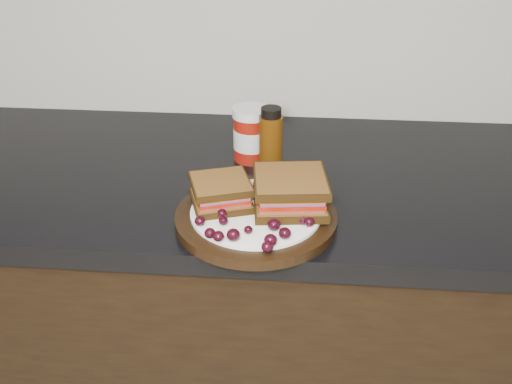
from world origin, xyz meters
TOP-DOWN VIEW (x-y plane):
  - base_cabinets at (0.00, 1.70)m, footprint 3.96×0.58m
  - countertop at (0.00, 1.70)m, footprint 3.98×0.60m
  - plate at (0.27, 1.51)m, footprint 0.28×0.28m
  - sandwich_left at (0.21, 1.53)m, footprint 0.13×0.13m
  - sandwich_right at (0.33, 1.53)m, footprint 0.14×0.14m
  - grape_0 at (0.18, 1.45)m, footprint 0.02×0.02m
  - grape_1 at (0.22, 1.46)m, footprint 0.02×0.02m
  - grape_2 at (0.20, 1.42)m, footprint 0.02×0.02m
  - grape_3 at (0.22, 1.41)m, footprint 0.02×0.02m
  - grape_4 at (0.24, 1.42)m, footprint 0.02×0.02m
  - grape_5 at (0.26, 1.44)m, footprint 0.01×0.01m
  - grape_6 at (0.30, 1.39)m, footprint 0.02×0.02m
  - grape_7 at (0.30, 1.41)m, footprint 0.02×0.02m
  - grape_8 at (0.32, 1.43)m, footprint 0.02×0.02m
  - grape_9 at (0.30, 1.45)m, footprint 0.02×0.02m
  - grape_10 at (0.36, 1.47)m, footprint 0.02×0.02m
  - grape_11 at (0.35, 1.47)m, footprint 0.02×0.02m
  - grape_12 at (0.36, 1.49)m, footprint 0.02×0.02m
  - grape_13 at (0.36, 1.54)m, footprint 0.02×0.02m
  - grape_14 at (0.33, 1.55)m, footprint 0.02×0.02m
  - grape_15 at (0.31, 1.55)m, footprint 0.02×0.02m
  - grape_16 at (0.22, 1.56)m, footprint 0.02×0.02m
  - grape_17 at (0.22, 1.54)m, footprint 0.02×0.02m
  - grape_18 at (0.19, 1.52)m, footprint 0.02×0.02m
  - grape_19 at (0.19, 1.52)m, footprint 0.02×0.02m
  - grape_20 at (0.22, 1.48)m, footprint 0.02×0.02m
  - grape_21 at (0.23, 1.54)m, footprint 0.02×0.02m
  - grape_22 at (0.22, 1.51)m, footprint 0.01×0.01m
  - grape_23 at (0.17, 1.52)m, footprint 0.02×0.02m
  - condiment_jar at (0.24, 1.76)m, footprint 0.09×0.09m
  - oil_bottle at (0.28, 1.71)m, footprint 0.06×0.06m

SIDE VIEW (x-z plane):
  - base_cabinets at x=0.00m, z-range 0.00..0.86m
  - countertop at x=0.00m, z-range 0.86..0.90m
  - plate at x=0.27m, z-range 0.90..0.92m
  - grape_5 at x=0.26m, z-range 0.92..0.94m
  - grape_22 at x=0.22m, z-range 0.92..0.94m
  - grape_11 at x=0.35m, z-range 0.92..0.94m
  - grape_1 at x=0.22m, z-range 0.92..0.94m
  - grape_14 at x=0.33m, z-range 0.92..0.94m
  - grape_13 at x=0.36m, z-range 0.92..0.94m
  - grape_15 at x=0.31m, z-range 0.92..0.94m
  - grape_19 at x=0.19m, z-range 0.92..0.94m
  - grape_21 at x=0.23m, z-range 0.92..0.94m
  - grape_10 at x=0.36m, z-range 0.92..0.94m
  - grape_20 at x=0.22m, z-range 0.92..0.94m
  - grape_17 at x=0.22m, z-range 0.92..0.94m
  - grape_18 at x=0.19m, z-range 0.92..0.94m
  - grape_0 at x=0.18m, z-range 0.92..0.94m
  - grape_2 at x=0.20m, z-range 0.92..0.94m
  - grape_3 at x=0.22m, z-range 0.92..0.94m
  - grape_12 at x=0.36m, z-range 0.92..0.94m
  - grape_6 at x=0.30m, z-range 0.92..0.94m
  - grape_23 at x=0.17m, z-range 0.92..0.94m
  - grape_16 at x=0.22m, z-range 0.92..0.94m
  - grape_8 at x=0.32m, z-range 0.92..0.94m
  - grape_7 at x=0.30m, z-range 0.92..0.94m
  - grape_9 at x=0.30m, z-range 0.92..0.94m
  - grape_4 at x=0.24m, z-range 0.92..0.94m
  - sandwich_left at x=0.21m, z-range 0.92..0.97m
  - sandwich_right at x=0.33m, z-range 0.92..0.98m
  - condiment_jar at x=0.24m, z-range 0.90..1.01m
  - oil_bottle at x=0.28m, z-range 0.90..1.03m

